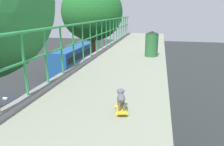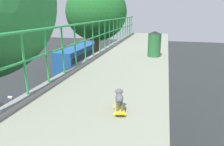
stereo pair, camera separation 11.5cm
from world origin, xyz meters
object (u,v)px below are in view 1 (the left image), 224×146
toy_skateboard (121,108)px  litter_bin (152,44)px  car_silver_seventh (69,96)px  car_black_fifth (17,144)px  small_dog (121,97)px  car_yellow_cab_sixth (5,110)px  city_bus (74,57)px

toy_skateboard → litter_bin: bearing=86.7°
car_silver_seventh → litter_bin: size_ratio=4.82×
car_black_fifth → small_dog: 10.56m
car_black_fifth → car_yellow_cab_sixth: bearing=136.3°
car_black_fifth → car_silver_seventh: 7.02m
car_yellow_cab_sixth → car_silver_seventh: 5.07m
city_bus → litter_bin: 21.54m
car_silver_seventh → small_dog: size_ratio=11.73×
city_bus → small_dog: bearing=-65.0°
small_dog → litter_bin: litter_bin is taller
car_black_fifth → car_silver_seventh: (-0.01, 7.02, -0.01)m
car_black_fifth → toy_skateboard: bearing=-38.8°
car_silver_seventh → car_yellow_cab_sixth: bearing=-136.0°
car_silver_seventh → toy_skateboard: bearing=-61.2°
car_yellow_cab_sixth → car_black_fifth: bearing=-43.7°
car_yellow_cab_sixth → city_bus: bearing=90.1°
toy_skateboard → small_dog: bearing=118.1°
car_silver_seventh → small_dog: small_dog is taller
car_yellow_cab_sixth → small_dog: (10.56, -9.02, 5.78)m
car_black_fifth → car_silver_seventh: car_black_fifth is taller
car_silver_seventh → car_black_fifth: bearing=-89.9°
city_bus → small_dog: (10.59, -22.72, 4.55)m
toy_skateboard → small_dog: 0.20m
car_yellow_cab_sixth → toy_skateboard: size_ratio=10.05×
car_yellow_cab_sixth → litter_bin: (10.83, -4.27, 5.99)m
car_black_fifth → car_yellow_cab_sixth: (-3.66, 3.49, -0.01)m
car_yellow_cab_sixth → city_bus: city_bus is taller
toy_skateboard → litter_bin: litter_bin is taller
toy_skateboard → litter_bin: (0.27, 4.76, 0.41)m
city_bus → litter_bin: bearing=-58.8°
car_silver_seventh → toy_skateboard: size_ratio=10.03×
city_bus → car_silver_seventh: bearing=-70.1°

